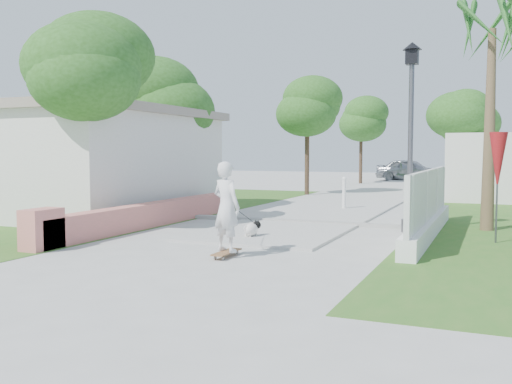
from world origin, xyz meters
The scene contains 19 objects.
ground centered at (0.00, 0.00, 0.00)m, with size 90.00×90.00×0.00m, color #B7B7B2.
path_strip centered at (0.00, 20.00, 0.03)m, with size 3.20×36.00×0.06m, color #B7B7B2.
curb centered at (0.00, 6.00, 0.05)m, with size 6.50×0.25×0.10m, color #999993.
grass_left centered at (-7.00, 8.00, 0.01)m, with size 8.00×20.00×0.01m, color #306720.
pink_wall centered at (-3.30, 3.55, 0.31)m, with size 0.45×8.20×0.80m.
house_left centered at (-8.00, 6.00, 1.64)m, with size 8.40×7.40×3.23m.
lattice_fence centered at (3.40, 5.00, 0.54)m, with size 0.35×7.00×1.50m.
street_lamp centered at (2.90, 5.50, 2.43)m, with size 0.44×0.44×4.44m.
bollard centered at (0.20, 10.00, 0.58)m, with size 0.14×0.14×1.09m.
patio_umbrella centered at (4.80, 4.50, 1.69)m, with size 0.36×0.36×2.30m.
tree_left_near centered at (-4.48, 2.98, 3.82)m, with size 3.60×3.60×5.28m.
tree_left_mid centered at (-5.48, 8.48, 3.50)m, with size 3.20×3.20×4.85m.
tree_path_left centered at (-2.98, 15.98, 3.82)m, with size 3.40×3.40×5.23m.
tree_path_right centered at (3.22, 19.98, 3.49)m, with size 3.00×3.00×4.79m.
tree_path_far centered at (-2.78, 25.98, 3.82)m, with size 3.20×3.20×5.17m.
palm_far centered at (4.60, 6.50, 4.48)m, with size 1.80×1.80×5.30m.
skateboarder centered at (0.15, 1.54, 0.80)m, with size 0.79×2.80×1.72m.
dog centered at (-0.11, 3.09, 0.22)m, with size 0.37×0.57×0.40m.
parked_car centered at (-0.48, 30.27, 0.73)m, with size 1.72×4.29×1.46m, color #9B9EA3.
Camera 1 is at (4.77, -8.26, 1.89)m, focal length 40.00 mm.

